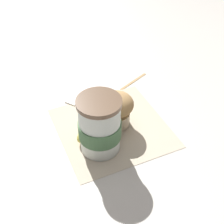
{
  "coord_description": "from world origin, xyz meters",
  "views": [
    {
      "loc": [
        -0.55,
        0.08,
        0.54
      ],
      "look_at": [
        0.0,
        0.0,
        0.05
      ],
      "focal_mm": 50.0,
      "sensor_mm": 36.0,
      "label": 1
    }
  ],
  "objects_px": {
    "coffee_cup": "(100,126)",
    "sugar_packet": "(74,98)",
    "muffin": "(116,108)",
    "banana": "(98,121)"
  },
  "relations": [
    {
      "from": "banana",
      "to": "muffin",
      "type": "bearing_deg",
      "value": -87.85
    },
    {
      "from": "coffee_cup",
      "to": "sugar_packet",
      "type": "relative_size",
      "value": 2.74
    },
    {
      "from": "coffee_cup",
      "to": "muffin",
      "type": "xyz_separation_m",
      "value": [
        0.07,
        -0.05,
        -0.02
      ]
    },
    {
      "from": "muffin",
      "to": "sugar_packet",
      "type": "relative_size",
      "value": 1.76
    },
    {
      "from": "muffin",
      "to": "banana",
      "type": "height_order",
      "value": "muffin"
    },
    {
      "from": "muffin",
      "to": "banana",
      "type": "distance_m",
      "value": 0.05
    },
    {
      "from": "coffee_cup",
      "to": "banana",
      "type": "distance_m",
      "value": 0.09
    },
    {
      "from": "coffee_cup",
      "to": "muffin",
      "type": "distance_m",
      "value": 0.09
    },
    {
      "from": "coffee_cup",
      "to": "sugar_packet",
      "type": "distance_m",
      "value": 0.2
    },
    {
      "from": "banana",
      "to": "coffee_cup",
      "type": "bearing_deg",
      "value": 176.62
    }
  ]
}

